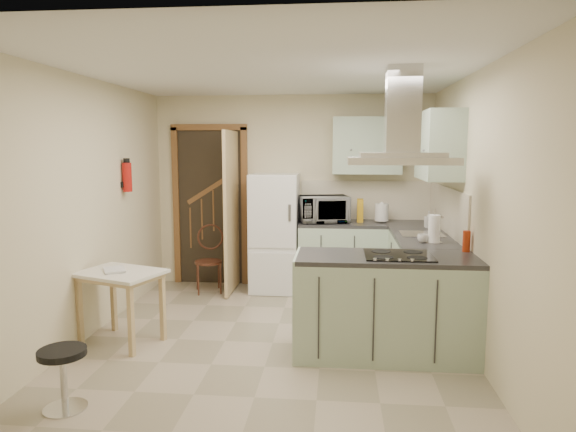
# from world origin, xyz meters

# --- Properties ---
(floor) EXTENTS (4.20, 4.20, 0.00)m
(floor) POSITION_xyz_m (0.00, 0.00, 0.00)
(floor) COLOR tan
(floor) RESTS_ON ground
(ceiling) EXTENTS (4.20, 4.20, 0.00)m
(ceiling) POSITION_xyz_m (0.00, 0.00, 2.50)
(ceiling) COLOR silver
(ceiling) RESTS_ON back_wall
(back_wall) EXTENTS (3.60, 0.00, 3.60)m
(back_wall) POSITION_xyz_m (0.00, 2.10, 1.25)
(back_wall) COLOR beige
(back_wall) RESTS_ON floor
(left_wall) EXTENTS (0.00, 4.20, 4.20)m
(left_wall) POSITION_xyz_m (-1.80, 0.00, 1.25)
(left_wall) COLOR beige
(left_wall) RESTS_ON floor
(right_wall) EXTENTS (0.00, 4.20, 4.20)m
(right_wall) POSITION_xyz_m (1.80, 0.00, 1.25)
(right_wall) COLOR beige
(right_wall) RESTS_ON floor
(doorway) EXTENTS (1.10, 0.12, 2.10)m
(doorway) POSITION_xyz_m (-1.10, 2.07, 1.05)
(doorway) COLOR brown
(doorway) RESTS_ON floor
(fridge) EXTENTS (0.60, 0.60, 1.50)m
(fridge) POSITION_xyz_m (-0.20, 1.80, 0.75)
(fridge) COLOR white
(fridge) RESTS_ON floor
(counter_back) EXTENTS (1.08, 0.60, 0.90)m
(counter_back) POSITION_xyz_m (0.66, 1.80, 0.45)
(counter_back) COLOR #9EB2A0
(counter_back) RESTS_ON floor
(counter_right) EXTENTS (0.60, 1.95, 0.90)m
(counter_right) POSITION_xyz_m (1.50, 1.12, 0.45)
(counter_right) COLOR #9EB2A0
(counter_right) RESTS_ON floor
(splashback) EXTENTS (1.68, 0.02, 0.50)m
(splashback) POSITION_xyz_m (0.96, 2.09, 1.15)
(splashback) COLOR beige
(splashback) RESTS_ON counter_back
(wall_cabinet_back) EXTENTS (0.85, 0.35, 0.70)m
(wall_cabinet_back) POSITION_xyz_m (0.95, 1.93, 1.85)
(wall_cabinet_back) COLOR #9EB2A0
(wall_cabinet_back) RESTS_ON back_wall
(wall_cabinet_right) EXTENTS (0.35, 0.90, 0.70)m
(wall_cabinet_right) POSITION_xyz_m (1.62, 0.85, 1.85)
(wall_cabinet_right) COLOR #9EB2A0
(wall_cabinet_right) RESTS_ON right_wall
(peninsula) EXTENTS (1.55, 0.65, 0.90)m
(peninsula) POSITION_xyz_m (1.02, -0.18, 0.45)
(peninsula) COLOR #9EB2A0
(peninsula) RESTS_ON floor
(hob) EXTENTS (0.58, 0.50, 0.01)m
(hob) POSITION_xyz_m (1.12, -0.18, 0.91)
(hob) COLOR black
(hob) RESTS_ON peninsula
(extractor_hood) EXTENTS (0.90, 0.55, 0.10)m
(extractor_hood) POSITION_xyz_m (1.12, -0.18, 1.72)
(extractor_hood) COLOR silver
(extractor_hood) RESTS_ON ceiling
(sink) EXTENTS (0.45, 0.40, 0.01)m
(sink) POSITION_xyz_m (1.50, 0.95, 0.91)
(sink) COLOR silver
(sink) RESTS_ON counter_right
(fire_extinguisher) EXTENTS (0.10, 0.10, 0.32)m
(fire_extinguisher) POSITION_xyz_m (-1.74, 0.90, 1.50)
(fire_extinguisher) COLOR #B2140F
(fire_extinguisher) RESTS_ON left_wall
(drop_leaf_table) EXTENTS (0.88, 0.76, 0.69)m
(drop_leaf_table) POSITION_xyz_m (-1.41, -0.13, 0.34)
(drop_leaf_table) COLOR #DBAD87
(drop_leaf_table) RESTS_ON floor
(bentwood_chair) EXTENTS (0.44, 0.44, 0.77)m
(bentwood_chair) POSITION_xyz_m (-1.03, 1.63, 0.39)
(bentwood_chair) COLOR #542B1C
(bentwood_chair) RESTS_ON floor
(stool) EXTENTS (0.34, 0.34, 0.44)m
(stool) POSITION_xyz_m (-1.31, -1.36, 0.22)
(stool) COLOR black
(stool) RESTS_ON floor
(microwave) EXTENTS (0.67, 0.53, 0.33)m
(microwave) POSITION_xyz_m (0.42, 1.76, 1.06)
(microwave) COLOR black
(microwave) RESTS_ON counter_back
(kettle) EXTENTS (0.21, 0.21, 0.25)m
(kettle) POSITION_xyz_m (1.14, 1.82, 1.03)
(kettle) COLOR silver
(kettle) RESTS_ON counter_back
(cereal_box) EXTENTS (0.08, 0.19, 0.28)m
(cereal_box) POSITION_xyz_m (0.88, 1.86, 1.04)
(cereal_box) COLOR gold
(cereal_box) RESTS_ON counter_back
(soap_bottle) EXTENTS (0.09, 0.09, 0.19)m
(soap_bottle) POSITION_xyz_m (1.66, 1.46, 0.99)
(soap_bottle) COLOR silver
(soap_bottle) RESTS_ON counter_right
(paper_towel) EXTENTS (0.15, 0.15, 0.29)m
(paper_towel) POSITION_xyz_m (1.54, 0.47, 1.04)
(paper_towel) COLOR white
(paper_towel) RESTS_ON counter_right
(cup) EXTENTS (0.14, 0.14, 0.08)m
(cup) POSITION_xyz_m (1.43, 0.47, 0.94)
(cup) COLOR white
(cup) RESTS_ON counter_right
(red_bottle) EXTENTS (0.09, 0.09, 0.19)m
(red_bottle) POSITION_xyz_m (1.75, 0.06, 1.00)
(red_bottle) COLOR #AB2E0E
(red_bottle) RESTS_ON peninsula
(book) EXTENTS (0.29, 0.31, 0.11)m
(book) POSITION_xyz_m (-1.55, -0.16, 0.75)
(book) COLOR brown
(book) RESTS_ON drop_leaf_table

